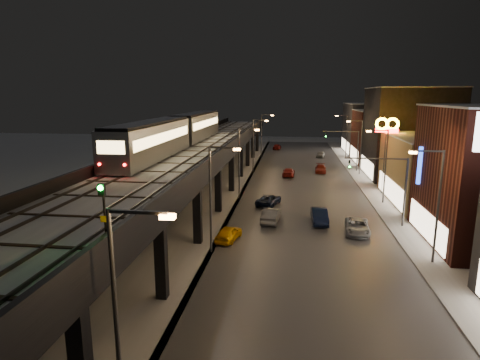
{
  "coord_description": "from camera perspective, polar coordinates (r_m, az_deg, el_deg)",
  "views": [
    {
      "loc": [
        5.8,
        -18.14,
        12.99
      ],
      "look_at": [
        0.95,
        19.13,
        5.0
      ],
      "focal_mm": 30.0,
      "sensor_mm": 36.0,
      "label": 1
    }
  ],
  "objects": [
    {
      "name": "sign_carwash",
      "position": [
        41.9,
        24.94,
        0.98
      ],
      "size": [
        1.59,
        0.35,
        8.23
      ],
      "color": "#38383A",
      "rests_on": "ground"
    },
    {
      "name": "viaduct_parapet_far",
      "position": [
        53.03,
        -10.4,
        5.16
      ],
      "size": [
        0.3,
        100.0,
        1.1
      ],
      "primitive_type": "cube",
      "color": "black",
      "rests_on": "elevated_viaduct"
    },
    {
      "name": "car_taxi",
      "position": [
        36.63,
        -1.62,
        -7.67
      ],
      "size": [
        2.29,
        4.09,
        1.32
      ],
      "primitive_type": "imported",
      "rotation": [
        0.0,
        0.0,
        2.94
      ],
      "color": "#E8A100",
      "rests_on": "ground"
    },
    {
      "name": "building_f",
      "position": [
        96.16,
        18.44,
        6.98
      ],
      "size": [
        12.2,
        16.2,
        11.16
      ],
      "color": "#2D2D31",
      "rests_on": "ground"
    },
    {
      "name": "streetlight_right_2",
      "position": [
        50.93,
        19.74,
        2.54
      ],
      "size": [
        2.56,
        0.28,
        9.0
      ],
      "color": "#38383A",
      "rests_on": "ground"
    },
    {
      "name": "traffic_light_rig_a",
      "position": [
        42.23,
        21.0,
        -0.4
      ],
      "size": [
        6.1,
        0.34,
        7.0
      ],
      "color": "#38383A",
      "rests_on": "ground"
    },
    {
      "name": "streetlight_right_4",
      "position": [
        86.19,
        14.77,
        6.45
      ],
      "size": [
        2.56,
        0.28,
        9.0
      ],
      "color": "#38383A",
      "rests_on": "ground"
    },
    {
      "name": "car_onc_silver",
      "position": [
        42.22,
        11.23,
        -5.11
      ],
      "size": [
        1.69,
        4.49,
        1.46
      ],
      "primitive_type": "imported",
      "rotation": [
        0.0,
        0.0,
        0.03
      ],
      "color": "black",
      "rests_on": "ground"
    },
    {
      "name": "streetlight_left_3",
      "position": [
        67.87,
        2.12,
        5.44
      ],
      "size": [
        2.57,
        0.28,
        9.0
      ],
      "color": "#38383A",
      "rests_on": "ground"
    },
    {
      "name": "streetlight_left_0",
      "position": [
        16.48,
        -16.47,
        -16.61
      ],
      "size": [
        2.57,
        0.28,
        9.0
      ],
      "color": "#38383A",
      "rests_on": "ground"
    },
    {
      "name": "subway_train",
      "position": [
        51.65,
        -8.74,
        6.87
      ],
      "size": [
        3.15,
        38.81,
        3.77
      ],
      "color": "gray",
      "rests_on": "viaduct_trackbed"
    },
    {
      "name": "car_onc_red",
      "position": [
        86.4,
        11.39,
        3.56
      ],
      "size": [
        2.23,
        4.03,
        1.3
      ],
      "primitive_type": "imported",
      "rotation": [
        0.0,
        0.0,
        -0.19
      ],
      "color": "slate",
      "rests_on": "ground"
    },
    {
      "name": "traffic_light_rig_b",
      "position": [
        71.36,
        15.51,
        4.74
      ],
      "size": [
        6.1,
        0.34,
        7.0
      ],
      "color": "#38383A",
      "rests_on": "ground"
    },
    {
      "name": "streetlight_left_4",
      "position": [
        85.72,
        3.25,
        6.8
      ],
      "size": [
        2.57,
        0.28,
        9.0
      ],
      "color": "#38383A",
      "rests_on": "ground"
    },
    {
      "name": "car_near_white",
      "position": [
        41.83,
        4.46,
        -5.04
      ],
      "size": [
        2.02,
        4.7,
        1.51
      ],
      "primitive_type": "imported",
      "rotation": [
        0.0,
        0.0,
        3.05
      ],
      "color": "#54565D",
      "rests_on": "ground"
    },
    {
      "name": "sidewalk_right",
      "position": [
        55.92,
        19.29,
        -2.04
      ],
      "size": [
        4.0,
        120.0,
        0.14
      ],
      "primitive_type": "cube",
      "color": "#9FA1A8",
      "rests_on": "ground"
    },
    {
      "name": "elevated_viaduct",
      "position": [
        51.88,
        -5.81,
        3.77
      ],
      "size": [
        9.0,
        100.0,
        6.3
      ],
      "color": "black",
      "rests_on": "ground"
    },
    {
      "name": "streetlight_left_1",
      "position": [
        32.69,
        -3.78,
        -1.75
      ],
      "size": [
        2.57,
        0.28,
        9.0
      ],
      "color": "#38383A",
      "rests_on": "ground"
    },
    {
      "name": "rail_signal",
      "position": [
        17.99,
        -18.92,
        -2.95
      ],
      "size": [
        0.32,
        0.41,
        2.73
      ],
      "color": "black",
      "rests_on": "viaduct_trackbed"
    },
    {
      "name": "car_mid_silver",
      "position": [
        48.28,
        4.1,
        -2.86
      ],
      "size": [
        3.22,
        4.94,
        1.26
      ],
      "primitive_type": "imported",
      "rotation": [
        0.0,
        0.0,
        2.87
      ],
      "color": "black",
      "rests_on": "ground"
    },
    {
      "name": "car_far_white",
      "position": [
        97.67,
        5.28,
        4.72
      ],
      "size": [
        2.08,
        4.17,
        1.36
      ],
      "primitive_type": "imported",
      "rotation": [
        0.0,
        0.0,
        3.02
      ],
      "color": "maroon",
      "rests_on": "ground"
    },
    {
      "name": "streetlight_right_3",
      "position": [
        68.46,
        16.62,
        5.0
      ],
      "size": [
        2.56,
        0.28,
        9.0
      ],
      "color": "#38383A",
      "rests_on": "ground"
    },
    {
      "name": "building_c",
      "position": [
        54.07,
        26.96,
        1.2
      ],
      "size": [
        12.2,
        15.2,
        8.16
      ],
      "color": "olive",
      "rests_on": "ground"
    },
    {
      "name": "streetlight_right_1",
      "position": [
        33.9,
        26.02,
        -2.47
      ],
      "size": [
        2.56,
        0.28,
        9.0
      ],
      "color": "#38383A",
      "rests_on": "ground"
    },
    {
      "name": "building_d",
      "position": [
        68.85,
        22.85,
        6.14
      ],
      "size": [
        12.2,
        13.2,
        14.16
      ],
      "color": "black",
      "rests_on": "ground"
    },
    {
      "name": "viaduct_trackbed",
      "position": [
        51.9,
        -5.81,
        4.63
      ],
      "size": [
        8.4,
        100.0,
        0.32
      ],
      "color": "#B2B7C1",
      "rests_on": "elevated_viaduct"
    },
    {
      "name": "road_surface",
      "position": [
        54.72,
        8.99,
        -1.84
      ],
      "size": [
        17.0,
        120.0,
        0.06
      ],
      "primitive_type": "cube",
      "color": "#46474D",
      "rests_on": "ground"
    },
    {
      "name": "sign_mcdonalds",
      "position": [
        55.91,
        20.13,
        6.41
      ],
      "size": [
        3.01,
        0.74,
        10.12
      ],
      "color": "#38383A",
      "rests_on": "ground"
    },
    {
      "name": "car_mid_dark",
      "position": [
        65.5,
        6.92,
        1.06
      ],
      "size": [
        2.05,
        4.59,
        1.31
      ],
      "primitive_type": "imported",
      "rotation": [
        0.0,
        0.0,
        3.09
      ],
      "color": "maroon",
      "rests_on": "ground"
    },
    {
      "name": "under_viaduct_pavement",
      "position": [
        55.95,
        -4.96,
        -1.43
      ],
      "size": [
        11.0,
        120.0,
        0.06
      ],
      "primitive_type": "cube",
      "color": "#9FA1A8",
      "rests_on": "ground"
    },
    {
      "name": "streetlight_left_2",
      "position": [
        50.13,
        0.2,
        3.11
      ],
      "size": [
        2.57,
        0.28,
        9.0
      ],
      "color": "#38383A",
      "rests_on": "ground"
    },
    {
      "name": "ground",
      "position": [
        23.05,
        -9.21,
        -22.47
      ],
      "size": [
        220.0,
        220.0,
        0.0
      ],
      "primitive_type": "plane",
      "color": "silver"
    },
    {
      "name": "building_e",
      "position": [
        82.56,
        20.22,
        5.77
      ],
      "size": [
        12.2,
        12.2,
        10.16
      ],
      "color": "#4E2219",
      "rests_on": "ground"
    },
    {
      "name": "car_onc_dark",
      "position": [
        40.04,
        16.34,
        -6.44
      ],
      "size": [
        2.63,
        4.91,
        1.31
      ],
      "primitive_type": "imported",
      "rotation": [
        0.0,
        0.0,
        -0.1
      ],
      "color": "#959BA7",
      "rests_on": "ground"
    },
    {
      "name": "viaduct_parapet_streetside",
      "position": [
        51.06,
        -1.03,
        5.1
      ],
      "size": [
        0.3,
        100.0,
        1.1
      ],
      "primitive_type": "cube",
      "color": "black",
      "rests_on": "elevated_viaduct"
    },
    {
      "name": "car_onc_white",
      "position": [
        69.61,
        11.39,
        1.55
      ],
      "size": [
        2.07,
        4.52,
        1.28
      ],
      "primitive_type": "imported",
      "rotation": [
        0.0,
        0.0,
        -0.06
      ],
      "color": "maroon",
      "rests_on": "ground"
    }
  ]
}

